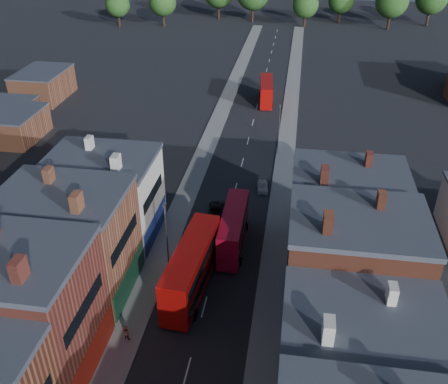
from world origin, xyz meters
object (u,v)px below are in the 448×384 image
(ped_1, at_px, (126,332))
(car_3, at_px, (263,186))
(bus_2, at_px, (266,91))
(bus_0, at_px, (192,268))
(bus_1, at_px, (233,228))
(car_2, at_px, (216,211))

(ped_1, bearing_deg, car_3, -94.83)
(bus_2, relative_size, car_3, 2.85)
(bus_0, distance_m, car_3, 22.68)
(bus_1, height_order, car_2, bus_1)
(bus_1, distance_m, ped_1, 17.82)
(bus_1, bearing_deg, car_3, 79.92)
(bus_2, distance_m, ped_1, 64.35)
(bus_1, bearing_deg, bus_2, 89.50)
(car_2, bearing_deg, ped_1, -106.82)
(car_3, bearing_deg, ped_1, -115.56)
(bus_2, bearing_deg, car_3, -91.00)
(car_2, height_order, car_3, car_2)
(bus_1, height_order, bus_2, bus_1)
(car_2, bearing_deg, bus_2, 81.04)
(bus_2, height_order, car_3, bus_2)
(bus_1, relative_size, car_3, 2.94)
(bus_0, bearing_deg, bus_2, 91.59)
(bus_2, height_order, ped_1, bus_2)
(car_3, bearing_deg, bus_1, -106.21)
(bus_1, distance_m, bus_2, 47.94)
(bus_2, relative_size, car_2, 2.36)
(car_2, distance_m, ped_1, 22.47)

